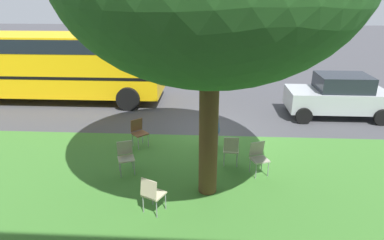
{
  "coord_description": "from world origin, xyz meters",
  "views": [
    {
      "loc": [
        0.14,
        10.5,
        4.57
      ],
      "look_at": [
        0.68,
        0.98,
        0.86
      ],
      "focal_mm": 31.03,
      "sensor_mm": 36.0,
      "label": 1
    }
  ],
  "objects_px": {
    "chair_3": "(152,193)",
    "school_bus": "(42,61)",
    "chair_1": "(139,131)",
    "chair_5": "(258,156)",
    "chair_0": "(126,155)",
    "chair_2": "(213,132)",
    "chair_4": "(231,148)",
    "parked_car": "(338,96)"
  },
  "relations": [
    {
      "from": "chair_1",
      "to": "school_bus",
      "type": "relative_size",
      "value": 0.08
    },
    {
      "from": "chair_5",
      "to": "chair_4",
      "type": "bearing_deg",
      "value": -29.48
    },
    {
      "from": "chair_4",
      "to": "parked_car",
      "type": "xyz_separation_m",
      "value": [
        -4.29,
        -4.18,
        0.32
      ]
    },
    {
      "from": "chair_0",
      "to": "school_bus",
      "type": "xyz_separation_m",
      "value": [
        5.12,
        -6.24,
        1.24
      ]
    },
    {
      "from": "chair_1",
      "to": "chair_2",
      "type": "distance_m",
      "value": 2.32
    },
    {
      "from": "chair_1",
      "to": "chair_4",
      "type": "xyz_separation_m",
      "value": [
        -2.81,
        1.1,
        0.0
      ]
    },
    {
      "from": "chair_0",
      "to": "parked_car",
      "type": "relative_size",
      "value": 0.24
    },
    {
      "from": "chair_0",
      "to": "chair_4",
      "type": "xyz_separation_m",
      "value": [
        -2.82,
        -0.55,
        0.0
      ]
    },
    {
      "from": "chair_2",
      "to": "school_bus",
      "type": "height_order",
      "value": "school_bus"
    },
    {
      "from": "chair_1",
      "to": "chair_3",
      "type": "height_order",
      "value": "same"
    },
    {
      "from": "chair_1",
      "to": "chair_4",
      "type": "bearing_deg",
      "value": 158.71
    },
    {
      "from": "chair_5",
      "to": "school_bus",
      "type": "xyz_separation_m",
      "value": [
        8.64,
        -6.09,
        1.24
      ]
    },
    {
      "from": "chair_0",
      "to": "chair_1",
      "type": "distance_m",
      "value": 1.64
    },
    {
      "from": "chair_0",
      "to": "chair_5",
      "type": "height_order",
      "value": "same"
    },
    {
      "from": "chair_1",
      "to": "chair_4",
      "type": "height_order",
      "value": "same"
    },
    {
      "from": "chair_2",
      "to": "chair_3",
      "type": "height_order",
      "value": "same"
    },
    {
      "from": "chair_0",
      "to": "chair_1",
      "type": "relative_size",
      "value": 1.0
    },
    {
      "from": "chair_3",
      "to": "chair_4",
      "type": "xyz_separation_m",
      "value": [
        -1.82,
        -2.26,
        0.0
      ]
    },
    {
      "from": "chair_2",
      "to": "chair_1",
      "type": "bearing_deg",
      "value": 1.04
    },
    {
      "from": "chair_0",
      "to": "chair_5",
      "type": "xyz_separation_m",
      "value": [
        -3.52,
        -0.15,
        0.0
      ]
    },
    {
      "from": "chair_1",
      "to": "chair_2",
      "type": "relative_size",
      "value": 1.0
    },
    {
      "from": "chair_1",
      "to": "chair_3",
      "type": "xyz_separation_m",
      "value": [
        -0.99,
        3.36,
        0.0
      ]
    },
    {
      "from": "chair_2",
      "to": "chair_4",
      "type": "height_order",
      "value": "same"
    },
    {
      "from": "school_bus",
      "to": "chair_4",
      "type": "bearing_deg",
      "value": 144.36
    },
    {
      "from": "chair_3",
      "to": "school_bus",
      "type": "xyz_separation_m",
      "value": [
        6.12,
        -7.96,
        1.24
      ]
    },
    {
      "from": "chair_0",
      "to": "chair_2",
      "type": "distance_m",
      "value": 2.87
    },
    {
      "from": "chair_0",
      "to": "parked_car",
      "type": "height_order",
      "value": "parked_car"
    },
    {
      "from": "chair_2",
      "to": "school_bus",
      "type": "relative_size",
      "value": 0.08
    },
    {
      "from": "chair_5",
      "to": "chair_1",
      "type": "bearing_deg",
      "value": -23.02
    },
    {
      "from": "chair_1",
      "to": "school_bus",
      "type": "bearing_deg",
      "value": -41.87
    },
    {
      "from": "parked_car",
      "to": "chair_3",
      "type": "bearing_deg",
      "value": 46.55
    },
    {
      "from": "chair_0",
      "to": "chair_4",
      "type": "bearing_deg",
      "value": -169.0
    },
    {
      "from": "chair_4",
      "to": "chair_5",
      "type": "relative_size",
      "value": 1.0
    },
    {
      "from": "chair_2",
      "to": "chair_5",
      "type": "distance_m",
      "value": 1.94
    },
    {
      "from": "chair_5",
      "to": "school_bus",
      "type": "relative_size",
      "value": 0.08
    },
    {
      "from": "chair_4",
      "to": "chair_0",
      "type": "bearing_deg",
      "value": 11.0
    },
    {
      "from": "chair_5",
      "to": "parked_car",
      "type": "height_order",
      "value": "parked_car"
    },
    {
      "from": "parked_car",
      "to": "chair_0",
      "type": "bearing_deg",
      "value": 33.65
    },
    {
      "from": "chair_2",
      "to": "parked_car",
      "type": "xyz_separation_m",
      "value": [
        -4.78,
        -3.05,
        0.32
      ]
    },
    {
      "from": "chair_0",
      "to": "chair_1",
      "type": "xyz_separation_m",
      "value": [
        -0.01,
        -1.64,
        0.0
      ]
    },
    {
      "from": "chair_3",
      "to": "parked_car",
      "type": "relative_size",
      "value": 0.24
    },
    {
      "from": "chair_0",
      "to": "school_bus",
      "type": "relative_size",
      "value": 0.08
    }
  ]
}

